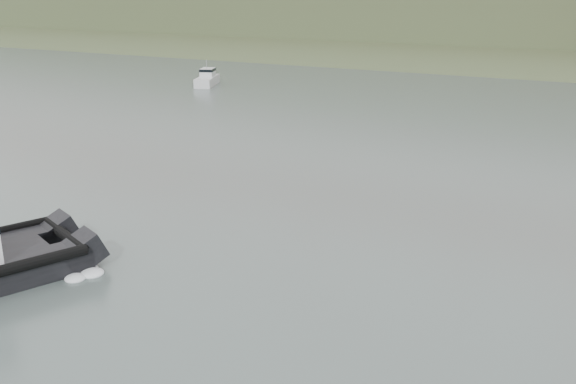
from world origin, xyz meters
name	(u,v)px	position (x,y,z in m)	size (l,w,h in m)	color
ground	(186,310)	(0.00, 0.00, 0.00)	(400.00, 400.00, 0.00)	#46534F
headlands	(559,10)	(0.00, 125.50, 7.05)	(500.00, 105.36, 27.12)	#3C4D2C
motorboat	(207,79)	(-31.94, 48.07, 0.79)	(3.88, 6.10, 3.18)	silver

